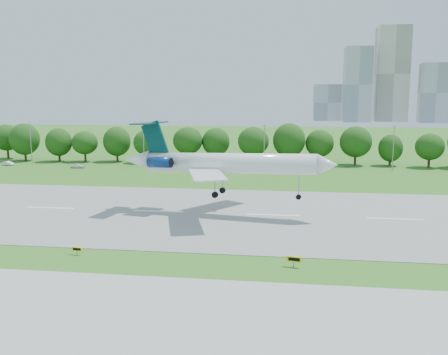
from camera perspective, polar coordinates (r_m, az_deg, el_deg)
ground at (r=65.32m, az=-13.43°, el=-8.70°), size 600.00×600.00×0.00m
runway at (r=88.21m, az=-7.52°, el=-3.88°), size 400.00×45.00×0.08m
taxiway at (r=50.09m, az=-21.18°, el=-14.62°), size 400.00×23.00×0.08m
tree_line at (r=152.19m, az=-0.82°, el=3.95°), size 288.40×8.40×10.40m
light_poles at (r=142.77m, az=-2.43°, el=3.67°), size 175.90×0.25×12.19m
skyline at (r=455.08m, az=18.02°, el=9.95°), size 127.00×52.00×80.00m
airliner at (r=84.70m, az=-0.54°, el=1.76°), size 37.35×26.98×12.75m
taxi_sign_centre at (r=66.48m, az=-16.46°, el=-7.86°), size 1.42×0.31×0.99m
taxi_sign_right at (r=59.86m, az=7.98°, el=-9.24°), size 1.83×0.57×1.28m
service_vehicle_a at (r=160.98m, az=-23.46°, el=1.50°), size 4.12×2.56×1.28m
service_vehicle_b at (r=148.04m, az=-16.39°, el=1.30°), size 3.93×1.62×1.33m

